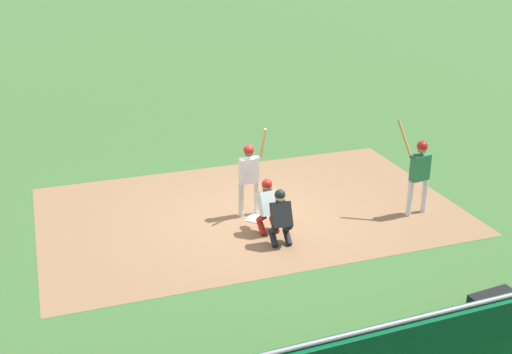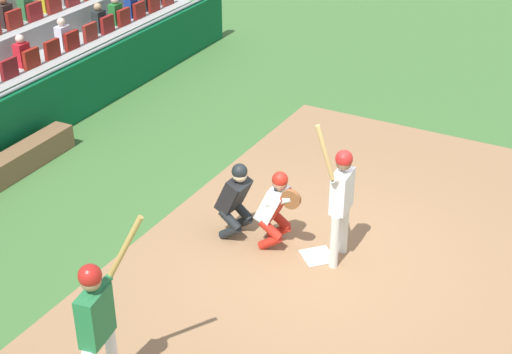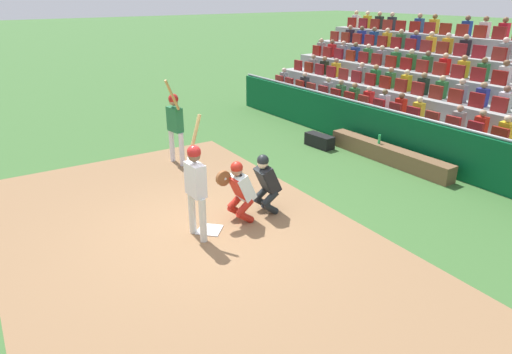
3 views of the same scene
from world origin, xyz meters
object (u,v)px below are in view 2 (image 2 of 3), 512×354
at_px(home_plate_marker, 318,256).
at_px(home_plate_umpire, 236,197).
at_px(catcher_crouching, 276,205).
at_px(batter_at_plate, 341,194).
at_px(on_deck_batter, 97,317).

bearing_deg(home_plate_marker, home_plate_umpire, -88.41).
bearing_deg(home_plate_umpire, catcher_crouching, 92.36).
xyz_separation_m(home_plate_marker, batter_at_plate, (-0.08, 0.28, 1.10)).
xyz_separation_m(batter_at_plate, home_plate_umpire, (0.12, -1.62, -0.41)).
height_order(batter_at_plate, on_deck_batter, on_deck_batter).
distance_m(catcher_crouching, on_deck_batter, 3.72).
distance_m(batter_at_plate, catcher_crouching, 1.05).
bearing_deg(home_plate_umpire, on_deck_batter, 4.23).
height_order(catcher_crouching, home_plate_umpire, catcher_crouching).
distance_m(batter_at_plate, home_plate_umpire, 1.68).
bearing_deg(on_deck_batter, batter_at_plate, 160.26).
height_order(batter_at_plate, home_plate_umpire, batter_at_plate).
relative_size(batter_at_plate, home_plate_umpire, 1.74).
bearing_deg(batter_at_plate, on_deck_batter, -19.74).
bearing_deg(batter_at_plate, catcher_crouching, -84.65).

